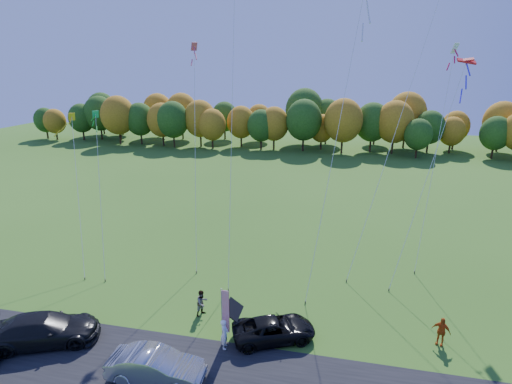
% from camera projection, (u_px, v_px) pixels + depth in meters
% --- Properties ---
extents(ground, '(160.00, 160.00, 0.00)m').
position_uv_depth(ground, '(235.00, 332.00, 24.07)').
color(ground, '#2E5B18').
extents(asphalt_strip, '(90.00, 6.00, 0.01)m').
position_uv_depth(asphalt_strip, '(214.00, 381.00, 20.34)').
color(asphalt_strip, black).
rests_on(asphalt_strip, ground).
extents(tree_line, '(116.00, 12.00, 10.00)m').
position_uv_depth(tree_line, '(311.00, 151.00, 75.28)').
color(tree_line, '#1E4711').
rests_on(tree_line, ground).
extents(black_suv, '(5.33, 3.98, 1.34)m').
position_uv_depth(black_suv, '(274.00, 329.00, 23.25)').
color(black_suv, black).
rests_on(black_suv, ground).
extents(silver_sedan, '(4.99, 1.90, 1.62)m').
position_uv_depth(silver_sedan, '(156.00, 366.00, 20.18)').
color(silver_sedan, '#A7A6AB').
rests_on(silver_sedan, ground).
extents(dark_truck_a, '(6.48, 4.57, 1.74)m').
position_uv_depth(dark_truck_a, '(44.00, 329.00, 22.91)').
color(dark_truck_a, black).
rests_on(dark_truck_a, ground).
extents(person_tailgate_a, '(0.55, 0.73, 1.81)m').
position_uv_depth(person_tailgate_a, '(224.00, 334.00, 22.45)').
color(person_tailgate_a, white).
rests_on(person_tailgate_a, ground).
extents(person_tailgate_b, '(0.99, 1.05, 1.73)m').
position_uv_depth(person_tailgate_b, '(202.00, 303.00, 25.49)').
color(person_tailgate_b, gray).
rests_on(person_tailgate_b, ground).
extents(person_east, '(1.10, 0.81, 1.74)m').
position_uv_depth(person_east, '(441.00, 331.00, 22.75)').
color(person_east, '#B84911').
rests_on(person_east, ground).
extents(feather_flag, '(0.47, 0.10, 3.55)m').
position_uv_depth(feather_flag, '(225.00, 311.00, 22.46)').
color(feather_flag, '#999999').
rests_on(feather_flag, ground).
extents(kite_delta_blue, '(3.22, 11.32, 28.77)m').
position_uv_depth(kite_delta_blue, '(232.00, 80.00, 29.15)').
color(kite_delta_blue, '#4C3F33').
rests_on(kite_delta_blue, ground).
extents(kite_parafoil_orange, '(8.84, 13.44, 24.39)m').
position_uv_depth(kite_parafoil_orange, '(403.00, 110.00, 31.25)').
color(kite_parafoil_orange, '#4C3F33').
rests_on(kite_parafoil_orange, ground).
extents(kite_delta_red, '(3.95, 10.05, 21.95)m').
position_uv_depth(kite_delta_red, '(337.00, 136.00, 27.70)').
color(kite_delta_red, '#4C3F33').
rests_on(kite_delta_red, ground).
extents(kite_parafoil_rainbow, '(6.15, 7.92, 16.18)m').
position_uv_depth(kite_parafoil_rainbow, '(429.00, 172.00, 28.99)').
color(kite_parafoil_rainbow, '#4C3F33').
rests_on(kite_parafoil_rainbow, ground).
extents(kite_diamond_yellow, '(4.83, 7.30, 11.87)m').
position_uv_depth(kite_diamond_yellow, '(78.00, 192.00, 31.75)').
color(kite_diamond_yellow, '#4C3F33').
rests_on(kite_diamond_yellow, ground).
extents(kite_diamond_green, '(3.86, 6.75, 12.15)m').
position_uv_depth(kite_diamond_green, '(100.00, 193.00, 31.10)').
color(kite_diamond_green, '#4C3F33').
rests_on(kite_diamond_green, ground).
extents(kite_diamond_white, '(3.00, 7.96, 17.49)m').
position_uv_depth(kite_diamond_white, '(435.00, 157.00, 31.42)').
color(kite_diamond_white, '#4C3F33').
rests_on(kite_diamond_white, ground).
extents(kite_diamond_pink, '(2.28, 6.79, 17.42)m').
position_uv_depth(kite_diamond_pink, '(195.00, 156.00, 31.34)').
color(kite_diamond_pink, '#4C3F33').
rests_on(kite_diamond_pink, ground).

